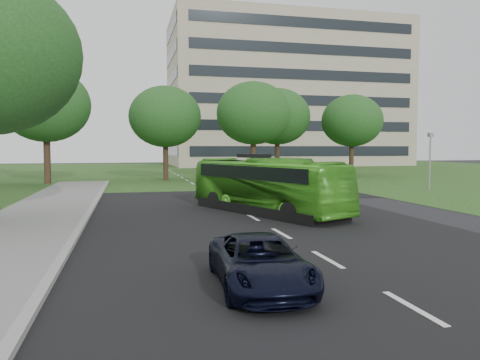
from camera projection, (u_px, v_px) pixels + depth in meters
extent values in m
plane|color=black|center=(265.00, 225.00, 18.70)|extent=(160.00, 160.00, 0.00)
cube|color=black|center=(196.00, 185.00, 38.10)|extent=(14.00, 120.00, 0.01)
cube|color=black|center=(208.00, 192.00, 32.28)|extent=(80.00, 12.00, 0.01)
cube|color=silver|center=(205.00, 191.00, 33.25)|extent=(0.15, 90.00, 0.01)
cube|color=gray|center=(59.00, 263.00, 12.20)|extent=(0.25, 60.00, 0.15)
cube|color=#1E4517|center=(169.00, 171.00, 62.36)|extent=(120.00, 60.00, 0.01)
cube|color=tan|center=(285.00, 94.00, 83.08)|extent=(40.00, 20.00, 25.00)
cube|color=black|center=(306.00, 87.00, 73.33)|extent=(36.80, 0.10, 23.00)
cube|color=black|center=(172.00, 91.00, 78.44)|extent=(0.10, 18.40, 23.00)
cylinder|color=black|center=(47.00, 162.00, 39.64)|extent=(0.56, 0.56, 3.72)
ellipsoid|color=#1B4818|center=(46.00, 105.00, 39.30)|extent=(7.38, 7.38, 6.27)
cylinder|color=black|center=(166.00, 163.00, 43.99)|extent=(0.49, 0.49, 3.27)
ellipsoid|color=#1B4818|center=(165.00, 117.00, 43.69)|extent=(6.74, 6.74, 5.73)
cylinder|color=black|center=(253.00, 161.00, 44.65)|extent=(0.53, 0.53, 3.53)
ellipsoid|color=#1B4818|center=(253.00, 113.00, 44.33)|extent=(7.02, 7.02, 5.97)
cylinder|color=black|center=(277.00, 159.00, 51.15)|extent=(0.54, 0.54, 3.57)
ellipsoid|color=#1B4818|center=(277.00, 117.00, 50.83)|extent=(7.19, 7.19, 6.11)
cylinder|color=black|center=(351.00, 161.00, 50.72)|extent=(0.50, 0.50, 3.34)
ellipsoid|color=#1B4818|center=(352.00, 121.00, 50.42)|extent=(6.58, 6.58, 5.60)
imported|color=green|center=(266.00, 186.00, 22.04)|extent=(5.69, 9.44, 2.60)
imported|color=#A9A8AE|center=(303.00, 183.00, 31.18)|extent=(4.50, 2.16, 1.42)
imported|color=black|center=(260.00, 262.00, 10.32)|extent=(2.09, 4.17, 1.13)
cylinder|color=gray|center=(430.00, 163.00, 33.91)|extent=(0.12, 0.12, 3.91)
cube|color=gray|center=(431.00, 135.00, 33.77)|extent=(0.36, 0.32, 0.29)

